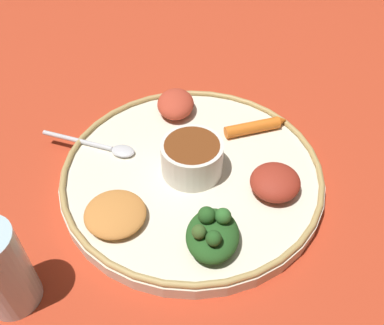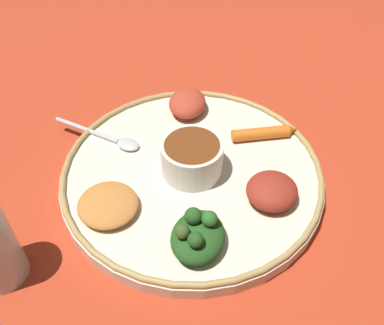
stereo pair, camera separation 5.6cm
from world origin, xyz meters
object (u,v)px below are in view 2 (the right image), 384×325
(center_bowl, at_px, (192,157))
(carrot_near_spoon, at_px, (265,133))
(spoon, at_px, (110,138))
(greens_pile, at_px, (198,235))

(center_bowl, xyz_separation_m, carrot_near_spoon, (0.12, 0.01, -0.02))
(center_bowl, height_order, carrot_near_spoon, center_bowl)
(spoon, height_order, carrot_near_spoon, carrot_near_spoon)
(greens_pile, height_order, carrot_near_spoon, greens_pile)
(greens_pile, bearing_deg, spoon, 98.39)
(spoon, distance_m, greens_pile, 0.22)
(center_bowl, bearing_deg, carrot_near_spoon, 5.28)
(spoon, relative_size, greens_pile, 1.31)
(spoon, bearing_deg, center_bowl, -53.52)
(spoon, bearing_deg, carrot_near_spoon, -25.26)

